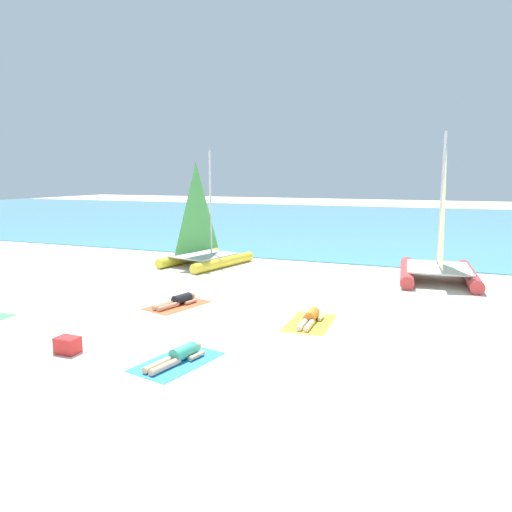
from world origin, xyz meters
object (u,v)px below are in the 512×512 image
object	(u,v)px
sailboat_red	(439,259)
towel_center_right	(177,362)
sailboat_yellow	(204,249)
cooler_box	(68,345)
towel_center_left	(177,305)
towel_rightmost	(310,323)
sunbather_rightmost	(311,317)
sunbather_center_right	(179,355)
sunbather_center_left	(179,301)

from	to	relation	value
sailboat_red	towel_center_right	xyz separation A→B (m)	(-4.90, -10.30, -0.80)
sailboat_yellow	cooler_box	world-z (taller)	sailboat_yellow
sailboat_yellow	towel_center_left	world-z (taller)	sailboat_yellow
towel_rightmost	sunbather_rightmost	bearing A→B (deg)	91.82
cooler_box	towel_center_right	bearing A→B (deg)	9.79
sunbather_center_right	cooler_box	world-z (taller)	cooler_box
sailboat_yellow	cooler_box	bearing A→B (deg)	-65.29
sunbather_center_left	towel_center_right	distance (m)	4.48
sunbather_rightmost	cooler_box	world-z (taller)	cooler_box
towel_center_right	sunbather_rightmost	size ratio (longest dim) A/B	1.22
towel_center_left	sunbather_center_left	size ratio (longest dim) A/B	1.23
sunbather_center_left	sunbather_center_right	bearing A→B (deg)	-43.77
sailboat_red	sunbather_rightmost	world-z (taller)	sailboat_red
sunbather_center_right	sunbather_rightmost	distance (m)	4.06
towel_center_left	sunbather_center_left	bearing A→B (deg)	74.71
towel_center_left	towel_rightmost	bearing A→B (deg)	-2.60
towel_rightmost	cooler_box	xyz separation A→B (m)	(-4.36, -4.04, 0.17)
towel_rightmost	cooler_box	world-z (taller)	cooler_box
sunbather_center_right	sunbather_rightmost	world-z (taller)	same
sailboat_red	towel_rightmost	world-z (taller)	sailboat_red
sunbather_rightmost	cooler_box	bearing A→B (deg)	-138.52
cooler_box	sunbather_center_left	bearing A→B (deg)	86.87
sunbather_center_left	cooler_box	bearing A→B (deg)	-77.85
sunbather_center_left	sunbather_rightmost	xyz separation A→B (m)	(4.12, -0.19, 0.00)
sailboat_red	towel_center_right	size ratio (longest dim) A/B	2.86
sailboat_red	sailboat_yellow	bearing A→B (deg)	178.31
sailboat_yellow	sunbather_center_left	distance (m)	6.45
sunbather_center_right	sunbather_rightmost	xyz separation A→B (m)	(1.85, 3.61, 0.00)
towel_rightmost	towel_center_left	bearing A→B (deg)	177.40
sailboat_yellow	sunbather_center_right	world-z (taller)	sailboat_yellow
sunbather_center_right	cooler_box	size ratio (longest dim) A/B	3.12
towel_rightmost	towel_center_right	bearing A→B (deg)	-117.30
sunbather_center_right	cooler_box	bearing A→B (deg)	-156.68
sailboat_red	sunbather_rightmost	xyz separation A→B (m)	(-3.04, -6.63, -0.68)
sailboat_red	towel_center_left	world-z (taller)	sailboat_red
sailboat_yellow	towel_rightmost	bearing A→B (deg)	-30.84
sailboat_yellow	sunbather_center_left	size ratio (longest dim) A/B	3.16
sunbather_center_left	sunbather_center_right	size ratio (longest dim) A/B	0.99
towel_center_right	towel_rightmost	xyz separation A→B (m)	(1.86, 3.61, 0.00)
towel_center_right	sailboat_yellow	bearing A→B (deg)	114.83
sailboat_yellow	towel_center_right	world-z (taller)	sailboat_yellow
sailboat_red	towel_rightmost	xyz separation A→B (m)	(-3.04, -6.69, -0.80)
towel_center_left	sunbather_center_left	world-z (taller)	sunbather_center_left
towel_center_left	towel_rightmost	size ratio (longest dim) A/B	1.00
sunbather_rightmost	cooler_box	xyz separation A→B (m)	(-4.36, -4.11, 0.05)
sunbather_center_right	towel_rightmost	world-z (taller)	sunbather_center_right
sailboat_yellow	cooler_box	size ratio (longest dim) A/B	9.78
sunbather_center_left	towel_rightmost	size ratio (longest dim) A/B	0.82
sailboat_yellow	towel_center_left	distance (m)	6.52
sunbather_center_left	sunbather_rightmost	world-z (taller)	same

